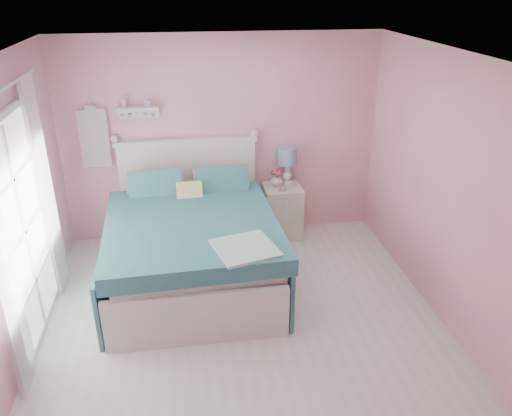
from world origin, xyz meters
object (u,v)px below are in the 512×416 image
object	(u,v)px
nightstand	(282,211)
vase	(277,180)
teacup	(283,188)
table_lamp	(287,159)
bed	(193,246)

from	to	relation	value
nightstand	vase	bearing A→B (deg)	147.38
vase	teacup	xyz separation A→B (m)	(0.05, -0.16, -0.05)
vase	teacup	world-z (taller)	vase
table_lamp	teacup	size ratio (longest dim) A/B	5.54
nightstand	vase	size ratio (longest dim) A/B	4.22
table_lamp	bed	bearing A→B (deg)	-141.68
bed	vase	size ratio (longest dim) A/B	14.06
table_lamp	teacup	distance (m)	0.39
table_lamp	vase	size ratio (longest dim) A/B	2.95
bed	teacup	world-z (taller)	bed
nightstand	bed	bearing A→B (deg)	-143.28
bed	teacup	size ratio (longest dim) A/B	26.42
bed	teacup	xyz separation A→B (m)	(1.18, 0.78, 0.31)
bed	nightstand	distance (m)	1.50
table_lamp	vase	bearing A→B (deg)	-155.80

